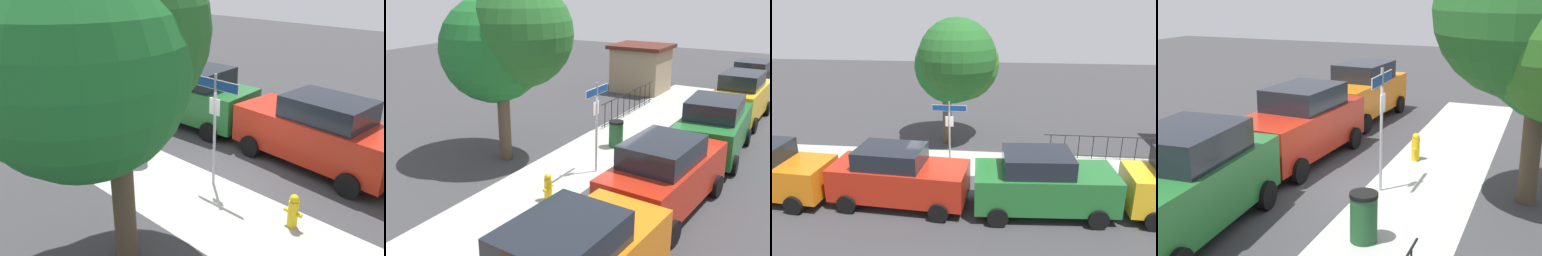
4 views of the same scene
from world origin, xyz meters
The scene contains 8 objects.
ground_plane centered at (0.00, 0.00, 0.00)m, with size 60.00×60.00×0.00m, color #38383A.
sidewalk_strip centered at (2.00, 1.30, 0.00)m, with size 24.00×2.60×0.00m, color #A6AAA1.
street_sign centered at (0.11, 0.40, 2.06)m, with size 1.37×0.07×2.93m.
car_orange centered at (-6.05, -2.43, 1.01)m, with size 4.73×2.28×2.03m.
car_red centered at (-1.25, -2.39, 1.02)m, with size 4.66×2.28×2.04m.
car_green centered at (3.55, -2.42, 1.04)m, with size 4.62×2.37×2.10m.
fire_hydrant centered at (-2.33, 0.60, 0.38)m, with size 0.42×0.22×0.78m.
trash_bin centered at (2.56, 0.90, 0.49)m, with size 0.55×0.55×0.98m.
Camera 4 is at (10.70, 3.93, 4.66)m, focal length 47.28 mm.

